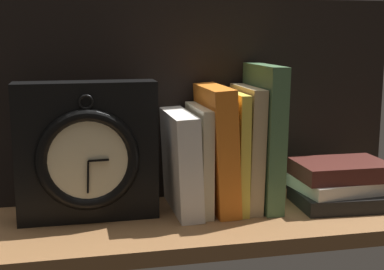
# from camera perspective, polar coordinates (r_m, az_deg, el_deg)

# --- Properties ---
(ground_plane) EXTENTS (0.75, 0.27, 0.03)m
(ground_plane) POSITION_cam_1_polar(r_m,az_deg,el_deg) (0.96, 2.80, -8.93)
(ground_plane) COLOR brown
(back_panel) EXTENTS (0.75, 0.01, 0.37)m
(back_panel) POSITION_cam_1_polar(r_m,az_deg,el_deg) (1.03, 0.99, 3.74)
(back_panel) COLOR black
(back_panel) RESTS_ON ground_plane
(book_white_catcher) EXTENTS (0.05, 0.16, 0.17)m
(book_white_catcher) POSITION_cam_1_polar(r_m,az_deg,el_deg) (0.95, -1.16, -2.80)
(book_white_catcher) COLOR silver
(book_white_catcher) RESTS_ON ground_plane
(book_cream_twain) EXTENTS (0.02, 0.14, 0.18)m
(book_cream_twain) POSITION_cam_1_polar(r_m,az_deg,el_deg) (0.96, 0.72, -2.42)
(book_cream_twain) COLOR beige
(book_cream_twain) RESTS_ON ground_plane
(book_orange_pandolfini) EXTENTS (0.05, 0.16, 0.22)m
(book_orange_pandolfini) POSITION_cam_1_polar(r_m,az_deg,el_deg) (0.96, 2.54, -1.35)
(book_orange_pandolfini) COLOR orange
(book_orange_pandolfini) RESTS_ON ground_plane
(book_yellow_seinlanguage) EXTENTS (0.02, 0.15, 0.21)m
(book_yellow_seinlanguage) POSITION_cam_1_polar(r_m,az_deg,el_deg) (0.97, 4.26, -1.55)
(book_yellow_seinlanguage) COLOR gold
(book_yellow_seinlanguage) RESTS_ON ground_plane
(book_tan_shortstories) EXTENTS (0.03, 0.14, 0.21)m
(book_tan_shortstories) POSITION_cam_1_polar(r_m,az_deg,el_deg) (0.98, 5.61, -1.25)
(book_tan_shortstories) COLOR tan
(book_tan_shortstories) RESTS_ON ground_plane
(book_green_romantic) EXTENTS (0.03, 0.15, 0.25)m
(book_green_romantic) POSITION_cam_1_polar(r_m,az_deg,el_deg) (0.98, 7.34, -0.10)
(book_green_romantic) COLOR #476B44
(book_green_romantic) RESTS_ON ground_plane
(framed_clock) EXTENTS (0.23, 0.07, 0.23)m
(framed_clock) POSITION_cam_1_polar(r_m,az_deg,el_deg) (0.92, -10.79, -1.82)
(framed_clock) COLOR black
(framed_clock) RESTS_ON ground_plane
(book_stack_side) EXTENTS (0.17, 0.14, 0.08)m
(book_stack_side) POSITION_cam_1_polar(r_m,az_deg,el_deg) (1.03, 14.97, -4.84)
(book_stack_side) COLOR black
(book_stack_side) RESTS_ON ground_plane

